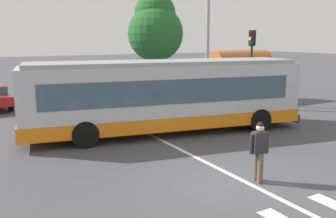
{
  "coord_description": "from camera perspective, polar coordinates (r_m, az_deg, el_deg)",
  "views": [
    {
      "loc": [
        -6.44,
        -7.62,
        3.97
      ],
      "look_at": [
        0.39,
        4.5,
        1.3
      ],
      "focal_mm": 39.47,
      "sensor_mm": 36.0,
      "label": 1
    }
  ],
  "objects": [
    {
      "name": "lane_center_line",
      "position": [
        12.37,
        5.24,
        -7.87
      ],
      "size": [
        0.16,
        24.0,
        0.01
      ],
      "primitive_type": "cube",
      "color": "silver",
      "rests_on": "ground_plane"
    },
    {
      "name": "traffic_light_far_corner",
      "position": [
        22.51,
        12.75,
        8.1
      ],
      "size": [
        0.33,
        0.32,
        4.43
      ],
      "color": "#28282B",
      "rests_on": "ground_plane"
    },
    {
      "name": "background_tree_right",
      "position": [
        29.83,
        -1.99,
        12.43
      ],
      "size": [
        4.39,
        4.39,
        7.53
      ],
      "color": "brown",
      "rests_on": "ground_plane"
    },
    {
      "name": "ground_plane",
      "position": [
        10.73,
        10.22,
        -11.02
      ],
      "size": [
        160.0,
        160.0,
        0.0
      ],
      "primitive_type": "plane",
      "color": "#47474C"
    },
    {
      "name": "parked_car_champagne",
      "position": [
        23.53,
        -19.03,
        2.44
      ],
      "size": [
        2.09,
        4.6,
        1.35
      ],
      "color": "black",
      "rests_on": "ground_plane"
    },
    {
      "name": "parked_car_blue",
      "position": [
        24.4,
        -12.95,
        3.04
      ],
      "size": [
        2.28,
        4.67,
        1.35
      ],
      "color": "black",
      "rests_on": "ground_plane"
    },
    {
      "name": "bus_stop_shelter",
      "position": [
        24.1,
        11.06,
        6.97
      ],
      "size": [
        4.1,
        1.54,
        3.25
      ],
      "color": "#28282B",
      "rests_on": "ground_plane"
    },
    {
      "name": "parked_car_charcoal",
      "position": [
        25.17,
        -7.16,
        3.46
      ],
      "size": [
        2.09,
        4.6,
        1.35
      ],
      "color": "black",
      "rests_on": "ground_plane"
    },
    {
      "name": "pedestrian_crossing_street",
      "position": [
        10.56,
        13.89,
        -5.96
      ],
      "size": [
        0.57,
        0.37,
        1.72
      ],
      "color": "brown",
      "rests_on": "ground_plane"
    },
    {
      "name": "twin_arm_street_lamp",
      "position": [
        21.67,
        6.2,
        13.6
      ],
      "size": [
        4.86,
        0.32,
        8.01
      ],
      "color": "#939399",
      "rests_on": "ground_plane"
    },
    {
      "name": "city_transit_bus",
      "position": [
        15.54,
        -0.48,
        2.05
      ],
      "size": [
        12.05,
        4.64,
        3.06
      ],
      "color": "black",
      "rests_on": "ground_plane"
    }
  ]
}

